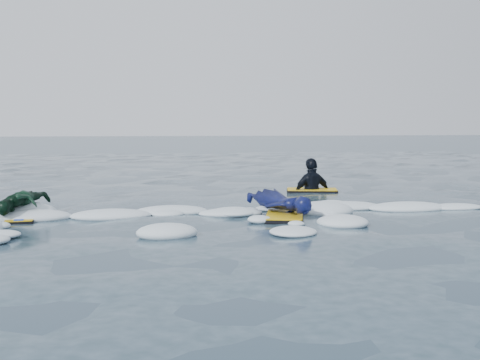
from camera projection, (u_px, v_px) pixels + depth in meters
name	position (u px, v px, depth m)	size (l,w,h in m)	color
ground	(169.00, 232.00, 8.11)	(120.00, 120.00, 0.00)	#1A363F
foam_band	(167.00, 220.00, 9.13)	(12.00, 3.10, 0.30)	white
prone_woman_unit	(281.00, 204.00, 9.38)	(1.03, 1.66, 0.40)	black
prone_child_unit	(23.00, 205.00, 9.17)	(0.90, 1.23, 0.43)	black
waiting_rider_unit	(312.00, 195.00, 12.69)	(1.15, 0.79, 1.58)	black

